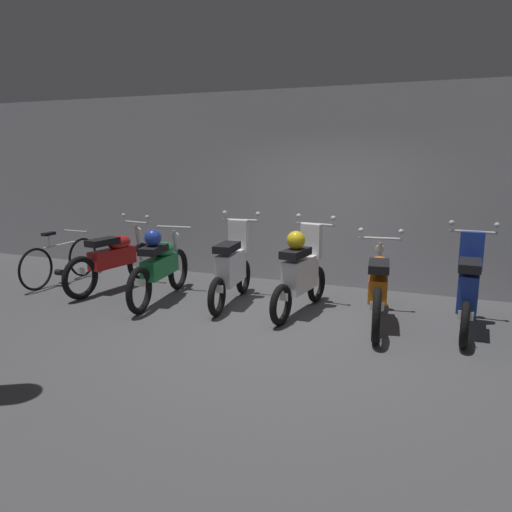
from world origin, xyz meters
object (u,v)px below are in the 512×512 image
object	(u,v)px
motorbike_slot_0	(114,259)
motorbike_slot_2	(232,267)
motorbike_slot_5	(468,288)
motorbike_slot_1	(160,265)
bicycle	(60,261)
motorbike_slot_3	(301,272)
motorbike_slot_4	(378,286)

from	to	relation	value
motorbike_slot_0	motorbike_slot_2	size ratio (longest dim) A/B	1.16
motorbike_slot_5	motorbike_slot_1	bearing A→B (deg)	-176.29
motorbike_slot_0	motorbike_slot_2	distance (m)	2.07
bicycle	motorbike_slot_0	bearing A→B (deg)	0.58
motorbike_slot_3	motorbike_slot_1	bearing A→B (deg)	-174.15
motorbike_slot_2	motorbike_slot_0	bearing A→B (deg)	179.53
motorbike_slot_1	motorbike_slot_2	xyz separation A→B (m)	(1.03, 0.26, 0.00)
motorbike_slot_1	motorbike_slot_5	bearing A→B (deg)	3.71
motorbike_slot_2	motorbike_slot_5	distance (m)	3.12
motorbike_slot_3	motorbike_slot_4	xyz separation A→B (m)	(1.03, -0.10, -0.08)
motorbike_slot_3	motorbike_slot_5	size ratio (longest dim) A/B	1.00
motorbike_slot_2	bicycle	size ratio (longest dim) A/B	0.97
motorbike_slot_1	motorbike_slot_3	size ratio (longest dim) A/B	1.16
motorbike_slot_2	motorbike_slot_3	xyz separation A→B (m)	(1.04, -0.05, 0.04)
motorbike_slot_5	motorbike_slot_4	bearing A→B (deg)	-171.67
motorbike_slot_2	motorbike_slot_4	world-z (taller)	motorbike_slot_2
bicycle	motorbike_slot_1	bearing A→B (deg)	-7.12
motorbike_slot_0	motorbike_slot_3	distance (m)	3.11
motorbike_slot_3	bicycle	size ratio (longest dim) A/B	0.97
motorbike_slot_1	bicycle	size ratio (longest dim) A/B	1.12
motorbike_slot_2	bicycle	bearing A→B (deg)	179.89
motorbike_slot_1	motorbike_slot_5	distance (m)	4.16
motorbike_slot_4	bicycle	distance (m)	5.23
motorbike_slot_2	motorbike_slot_5	world-z (taller)	same
motorbike_slot_2	motorbike_slot_3	bearing A→B (deg)	-2.51
motorbike_slot_1	motorbike_slot_0	bearing A→B (deg)	165.05
motorbike_slot_3	motorbike_slot_4	size ratio (longest dim) A/B	0.86
motorbike_slot_5	bicycle	size ratio (longest dim) A/B	0.97
motorbike_slot_3	motorbike_slot_4	world-z (taller)	motorbike_slot_3
motorbike_slot_2	motorbike_slot_4	xyz separation A→B (m)	(2.07, -0.14, -0.04)
motorbike_slot_0	motorbike_slot_4	world-z (taller)	same
motorbike_slot_4	bicycle	bearing A→B (deg)	178.38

